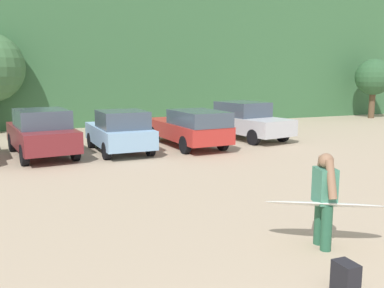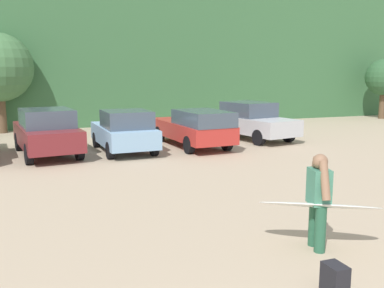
{
  "view_description": "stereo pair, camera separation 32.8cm",
  "coord_description": "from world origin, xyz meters",
  "views": [
    {
      "loc": [
        -3.36,
        -1.52,
        2.96
      ],
      "look_at": [
        0.73,
        8.6,
        1.15
      ],
      "focal_mm": 40.51,
      "sensor_mm": 36.0,
      "label": 1
    },
    {
      "loc": [
        -3.05,
        -1.64,
        2.96
      ],
      "look_at": [
        0.73,
        8.6,
        1.15
      ],
      "focal_mm": 40.51,
      "sensor_mm": 36.0,
      "label": 2
    }
  ],
  "objects": [
    {
      "name": "parked_car_sky_blue",
      "position": [
        0.13,
        14.3,
        0.8
      ],
      "size": [
        1.94,
        4.0,
        1.59
      ],
      "rotation": [
        0.0,
        0.0,
        1.61
      ],
      "color": "#84ADD1",
      "rests_on": "ground_plane"
    },
    {
      "name": "hillside_ridge",
      "position": [
        0.0,
        28.23,
        4.07
      ],
      "size": [
        108.0,
        12.0,
        8.15
      ],
      "primitive_type": "cube",
      "color": "#38663D",
      "rests_on": "ground_plane"
    },
    {
      "name": "surfboard_white",
      "position": [
        1.39,
        4.19,
        0.75
      ],
      "size": [
        2.04,
        1.52,
        0.25
      ],
      "rotation": [
        0.0,
        0.0,
        2.61
      ],
      "color": "white"
    },
    {
      "name": "parked_car_maroon",
      "position": [
        -2.62,
        14.6,
        0.86
      ],
      "size": [
        2.37,
        4.6,
        1.69
      ],
      "rotation": [
        0.0,
        0.0,
        1.7
      ],
      "color": "maroon",
      "rests_on": "ground_plane"
    },
    {
      "name": "backpack_dropped",
      "position": [
        0.6,
        2.76,
        0.22
      ],
      "size": [
        0.24,
        0.34,
        0.45
      ],
      "color": "black",
      "rests_on": "ground_plane"
    },
    {
      "name": "parked_car_red",
      "position": [
        2.98,
        14.41,
        0.81
      ],
      "size": [
        2.1,
        4.84,
        1.52
      ],
      "rotation": [
        0.0,
        0.0,
        1.65
      ],
      "color": "#B72D28",
      "rests_on": "ground_plane"
    },
    {
      "name": "parked_car_silver",
      "position": [
        6.08,
        15.55,
        0.84
      ],
      "size": [
        2.71,
        4.87,
        1.65
      ],
      "rotation": [
        0.0,
        0.0,
        1.77
      ],
      "color": "silver",
      "rests_on": "ground_plane"
    },
    {
      "name": "person_adult",
      "position": [
        1.35,
        4.18,
        0.93
      ],
      "size": [
        0.39,
        0.77,
        1.64
      ],
      "rotation": [
        0.0,
        0.0,
        2.89
      ],
      "color": "#26593F",
      "rests_on": "ground_plane"
    },
    {
      "name": "tree_center",
      "position": [
        18.18,
        20.36,
        2.64
      ],
      "size": [
        2.33,
        2.33,
        3.84
      ],
      "color": "brown",
      "rests_on": "ground_plane"
    }
  ]
}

